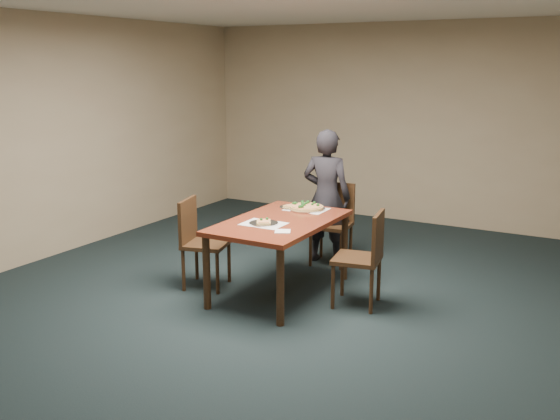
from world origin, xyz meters
The scene contains 13 objects.
ground centered at (0.00, 0.00, 0.00)m, with size 8.00×8.00×0.00m, color black.
room_shell centered at (0.00, 0.00, 1.74)m, with size 8.00×8.00×8.00m.
dining_table centered at (-0.03, 0.53, 0.66)m, with size 0.90×1.50×0.75m.
chair_far centered at (0.01, 1.71, 0.52)m, with size 0.46×0.46×0.91m.
chair_left centered at (-0.85, 0.31, 0.52)m, with size 0.52×0.52×0.91m.
chair_right centered at (0.83, 0.63, 0.52)m, with size 0.48×0.48×0.91m.
diner centered at (-0.07, 1.68, 0.76)m, with size 0.56×0.37×1.53m, color black.
placemat_main centered at (-0.01, 1.06, 0.75)m, with size 0.42×0.32×0.00m, color white.
placemat_near centered at (-0.09, 0.32, 0.75)m, with size 0.40×0.30×0.00m, color white.
pizza_pan centered at (-0.01, 1.06, 0.77)m, with size 0.39×0.39×0.07m.
slice_plate_near centered at (-0.09, 0.32, 0.76)m, with size 0.28×0.28×0.05m.
slice_plate_far centered at (-0.17, 1.06, 0.76)m, with size 0.28×0.28×0.06m.
napkin centered at (0.20, 0.17, 0.75)m, with size 0.14×0.14×0.01m, color white.
Camera 1 is at (2.85, -4.59, 2.24)m, focal length 40.00 mm.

